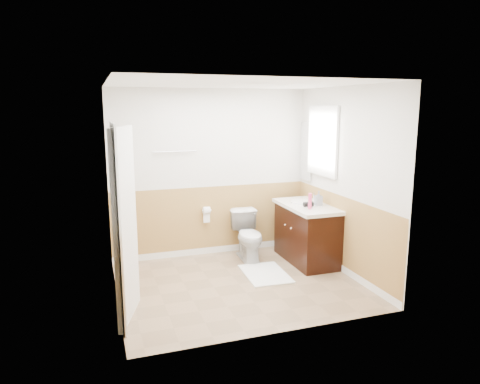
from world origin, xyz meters
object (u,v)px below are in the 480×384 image
object	(u,v)px
vanity_cabinet	(307,235)
soap_dispenser	(319,198)
bath_mat	(265,274)
toilet	(249,236)
lotion_bottle	(310,201)

from	to	relation	value
vanity_cabinet	soap_dispenser	distance (m)	0.58
soap_dispenser	bath_mat	bearing A→B (deg)	-166.55
bath_mat	soap_dispenser	size ratio (longest dim) A/B	3.84
vanity_cabinet	bath_mat	bearing A→B (deg)	-158.13
toilet	soap_dispenser	xyz separation A→B (m)	(0.89, -0.46, 0.60)
toilet	lotion_bottle	world-z (taller)	lotion_bottle
bath_mat	soap_dispenser	distance (m)	1.32
bath_mat	lotion_bottle	world-z (taller)	lotion_bottle
lotion_bottle	soap_dispenser	size ratio (longest dim) A/B	1.06
soap_dispenser	toilet	bearing A→B (deg)	152.93
vanity_cabinet	lotion_bottle	world-z (taller)	lotion_bottle
lotion_bottle	bath_mat	bearing A→B (deg)	-175.30
vanity_cabinet	lotion_bottle	size ratio (longest dim) A/B	5.00
toilet	soap_dispenser	size ratio (longest dim) A/B	3.42
lotion_bottle	soap_dispenser	distance (m)	0.27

